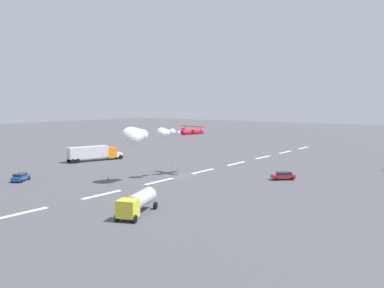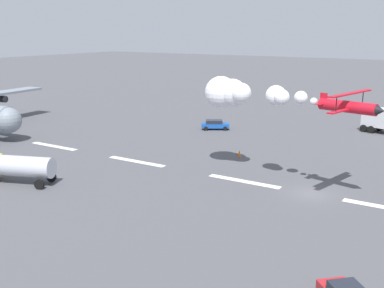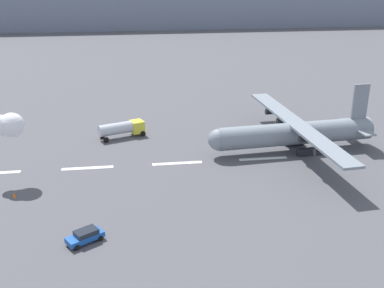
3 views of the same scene
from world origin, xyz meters
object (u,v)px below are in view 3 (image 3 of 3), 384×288
Objects in this scene: cargo_transport_plane at (290,133)px; traffic_cone_far at (14,195)px; followme_car_yellow at (85,236)px; fuel_tanker_truck at (122,128)px.

cargo_transport_plane is 49.28× the size of traffic_cone_far.
cargo_transport_plane is 44.31m from traffic_cone_far.
traffic_cone_far is at bearing 130.33° from followme_car_yellow.
fuel_tanker_truck is at bearing 83.11° from followme_car_yellow.
cargo_transport_plane is at bearing 36.37° from followme_car_yellow.
fuel_tanker_truck is 11.51× the size of traffic_cone_far.
fuel_tanker_truck reaches higher than followme_car_yellow.
cargo_transport_plane reaches higher than followme_car_yellow.
followme_car_yellow is 6.10× the size of traffic_cone_far.
cargo_transport_plane reaches higher than traffic_cone_far.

